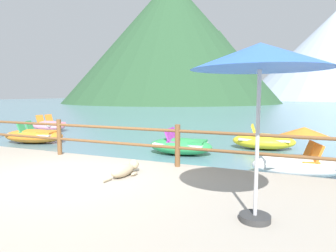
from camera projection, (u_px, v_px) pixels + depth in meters
The scene contains 11 objects.
ground_plane at pixel (261, 108), 42.55m from camera, with size 200.00×200.00×0.00m, color slate.
dock_railing at pixel (113, 137), 7.21m from camera, with size 23.92×0.12×0.95m.
beach_umbrella at pixel (260, 59), 3.55m from camera, with size 1.70×1.70×2.24m.
dog_resting at pixel (125, 170), 5.85m from camera, with size 0.41×1.08×0.26m.
pedal_boat_0 at pixel (264, 141), 10.88m from camera, with size 2.35×1.47×0.89m.
pedal_boat_1 at pixel (298, 160), 7.22m from camera, with size 2.45×1.77×1.23m.
pedal_boat_3 at pixel (34, 136), 12.26m from camera, with size 2.75×1.90×0.89m.
pedal_boat_5 at pixel (181, 146), 9.92m from camera, with size 2.21×1.29×0.88m.
pedal_boat_6 at pixel (49, 126), 16.24m from camera, with size 2.58×1.83×0.88m.
cliff_headland at pixel (179, 45), 70.70m from camera, with size 51.10×51.10×29.24m.
distant_peak at pixel (334, 56), 99.73m from camera, with size 60.19×60.19×29.97m, color #93A3B7.
Camera 1 is at (4.01, -4.51, 2.02)m, focal length 31.41 mm.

